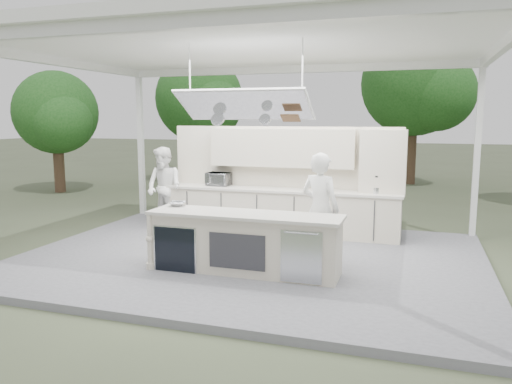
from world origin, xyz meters
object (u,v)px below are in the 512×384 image
(demo_island, at_px, (243,242))
(sous_chef, at_px, (164,188))
(back_counter, at_px, (279,211))
(head_chef, at_px, (320,209))

(demo_island, distance_m, sous_chef, 3.69)
(demo_island, xyz_separation_m, back_counter, (-0.18, 2.81, 0.00))
(head_chef, height_order, sous_chef, head_chef)
(demo_island, relative_size, sous_chef, 1.72)
(back_counter, distance_m, sous_chef, 2.60)
(head_chef, bearing_deg, back_counter, -37.58)
(demo_island, bearing_deg, back_counter, 93.63)
(head_chef, distance_m, sous_chef, 4.15)
(head_chef, bearing_deg, sous_chef, -3.22)
(back_counter, bearing_deg, demo_island, -86.37)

